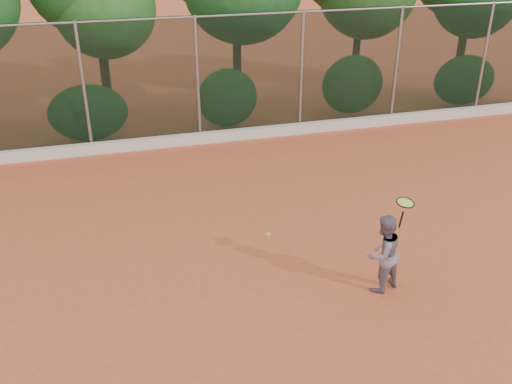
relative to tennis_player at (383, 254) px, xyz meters
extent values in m
plane|color=#CA562F|center=(-1.74, 0.81, -0.72)|extent=(80.00, 80.00, 0.00)
cube|color=silver|center=(-1.74, 7.63, -0.57)|extent=(24.00, 0.20, 0.30)
imported|color=slate|center=(0.00, 0.00, 0.00)|extent=(0.84, 0.74, 1.43)
cube|color=black|center=(-1.74, 7.81, 1.03)|extent=(24.00, 0.01, 3.50)
cylinder|color=gray|center=(-1.74, 7.81, 2.73)|extent=(24.00, 0.06, 0.06)
cylinder|color=gray|center=(-4.74, 7.81, 1.03)|extent=(0.09, 0.09, 3.50)
cylinder|color=gray|center=(-1.74, 7.81, 1.03)|extent=(0.09, 0.09, 3.50)
cylinder|color=gray|center=(1.26, 7.81, 1.03)|extent=(0.09, 0.09, 3.50)
cylinder|color=gray|center=(4.26, 7.81, 1.03)|extent=(0.09, 0.09, 3.50)
cylinder|color=gray|center=(7.26, 7.81, 1.03)|extent=(0.09, 0.09, 3.50)
cylinder|color=#3F2718|center=(-4.14, 10.11, 0.48)|extent=(0.28, 0.28, 2.40)
ellipsoid|color=#245C1F|center=(-3.94, 10.01, 2.68)|extent=(2.90, 2.40, 2.80)
cylinder|color=#3D2417|center=(-0.14, 9.81, 0.78)|extent=(0.26, 0.26, 3.00)
cylinder|color=#3F2618|center=(3.96, 10.01, 0.63)|extent=(0.24, 0.24, 2.70)
cylinder|color=#432E1A|center=(7.66, 9.61, 0.53)|extent=(0.28, 0.28, 2.50)
ellipsoid|color=#286827|center=(-4.74, 8.61, 0.13)|extent=(2.20, 1.16, 1.60)
ellipsoid|color=#32712B|center=(-0.74, 8.61, 0.23)|extent=(1.80, 1.04, 1.76)
ellipsoid|color=#366D29|center=(3.26, 8.61, 0.33)|extent=(2.00, 1.10, 1.84)
ellipsoid|color=#296125|center=(7.26, 8.61, 0.18)|extent=(2.16, 1.12, 1.64)
cylinder|color=black|center=(0.25, -0.03, 0.64)|extent=(0.05, 0.09, 0.32)
torus|color=black|center=(0.25, -0.09, 0.99)|extent=(0.38, 0.38, 0.07)
cylinder|color=#C4EC45|center=(0.25, -0.09, 0.99)|extent=(0.32, 0.32, 0.05)
sphere|color=#B6D731|center=(-2.09, -0.14, 0.79)|extent=(0.07, 0.07, 0.07)
camera|label=1|loc=(-4.27, -7.34, 5.28)|focal=40.00mm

